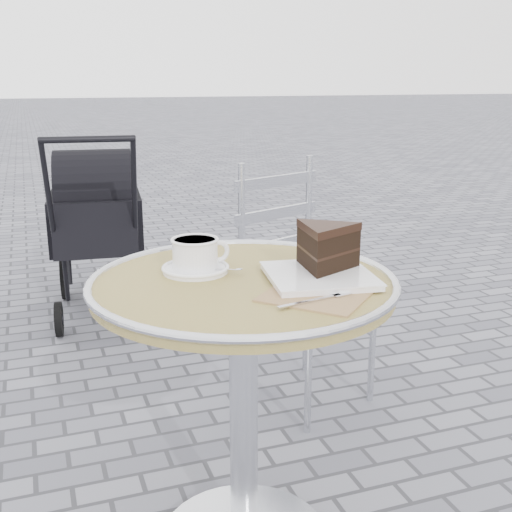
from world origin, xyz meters
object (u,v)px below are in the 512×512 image
object	(u,v)px
cafe_table	(243,345)
cappuccino_set	(196,257)
cake_plate_set	(324,253)
baby_stroller	(97,230)
bistro_chair	(291,253)

from	to	relation	value
cafe_table	cappuccino_set	size ratio (longest dim) A/B	4.27
cappuccino_set	cake_plate_set	distance (m)	0.31
cake_plate_set	baby_stroller	distance (m)	2.05
cafe_table	baby_stroller	world-z (taller)	baby_stroller
bistro_chair	baby_stroller	xyz separation A→B (m)	(-0.59, 1.18, -0.13)
cappuccino_set	baby_stroller	xyz separation A→B (m)	(-0.06, 1.85, -0.34)
cake_plate_set	cappuccino_set	bearing A→B (deg)	160.54
cake_plate_set	baby_stroller	bearing A→B (deg)	108.08
bistro_chair	cafe_table	bearing A→B (deg)	-141.87
cafe_table	bistro_chair	bearing A→B (deg)	60.13
cafe_table	baby_stroller	xyz separation A→B (m)	(-0.14, 1.95, -0.14)
cake_plate_set	baby_stroller	xyz separation A→B (m)	(-0.33, 1.99, -0.36)
cappuccino_set	cake_plate_set	world-z (taller)	cake_plate_set
baby_stroller	cake_plate_set	bearing A→B (deg)	-74.23
cappuccino_set	baby_stroller	world-z (taller)	baby_stroller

